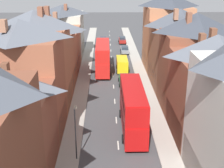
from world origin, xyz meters
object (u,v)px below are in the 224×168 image
object	(u,v)px
car_parked_left_a	(103,40)
street_lamp	(76,130)
double_decker_bus_mid_street	(133,108)
delivery_van	(122,64)
car_mid_white	(124,80)
double_decker_bus_lead	(103,57)
car_mid_black	(125,50)
car_parked_right_a	(122,40)

from	to	relation	value
car_parked_left_a	street_lamp	bearing A→B (deg)	-92.68
double_decker_bus_mid_street	delivery_van	distance (m)	22.87
car_mid_white	street_lamp	size ratio (longest dim) A/B	0.82
car_parked_left_a	street_lamp	world-z (taller)	street_lamp
double_decker_bus_mid_street	street_lamp	distance (m)	8.51
double_decker_bus_lead	street_lamp	size ratio (longest dim) A/B	1.96
car_mid_white	delivery_van	size ratio (longest dim) A/B	0.87
double_decker_bus_lead	car_mid_white	size ratio (longest dim) A/B	2.39
car_parked_left_a	car_mid_black	bearing A→B (deg)	-64.31
car_mid_black	double_decker_bus_mid_street	bearing A→B (deg)	-92.07
street_lamp	double_decker_bus_lead	bearing A→B (deg)	85.10
car_parked_right_a	street_lamp	xyz separation A→B (m)	(-7.35, -52.37, 2.40)
car_mid_black	delivery_van	distance (m)	13.44
car_parked_left_a	car_parked_right_a	world-z (taller)	car_parked_right_a
car_mid_black	street_lamp	size ratio (longest dim) A/B	0.82
car_mid_black	delivery_van	xyz separation A→B (m)	(-1.30, -13.36, 0.54)
double_decker_bus_lead	car_mid_white	world-z (taller)	double_decker_bus_lead
car_parked_right_a	car_mid_black	world-z (taller)	car_parked_right_a
delivery_van	street_lamp	size ratio (longest dim) A/B	0.95
car_parked_left_a	car_mid_white	distance (m)	31.05
car_parked_right_a	car_mid_black	xyz separation A→B (m)	(0.00, -10.20, -0.05)
car_mid_black	car_parked_left_a	bearing A→B (deg)	115.69
car_mid_white	car_parked_left_a	bearing A→B (deg)	96.66
car_mid_white	double_decker_bus_lead	bearing A→B (deg)	117.50
car_mid_white	street_lamp	world-z (taller)	street_lamp
car_parked_left_a	car_parked_right_a	distance (m)	4.90
street_lamp	car_parked_right_a	bearing A→B (deg)	82.01
double_decker_bus_mid_street	car_mid_black	xyz separation A→B (m)	(1.31, 36.18, -2.02)
double_decker_bus_lead	street_lamp	bearing A→B (deg)	-94.90
car_mid_white	double_decker_bus_mid_street	bearing A→B (deg)	-90.03
car_parked_right_a	car_mid_white	distance (m)	30.88
delivery_van	street_lamp	bearing A→B (deg)	-101.86
double_decker_bus_lead	double_decker_bus_mid_street	size ratio (longest dim) A/B	1.00
street_lamp	car_mid_white	bearing A→B (deg)	74.29
car_parked_left_a	car_parked_right_a	xyz separation A→B (m)	(4.90, 0.02, 0.04)
car_parked_right_a	car_mid_white	world-z (taller)	car_parked_right_a
car_parked_right_a	car_mid_white	bearing A→B (deg)	-92.41
double_decker_bus_mid_street	car_mid_white	world-z (taller)	double_decker_bus_mid_street
double_decker_bus_mid_street	car_mid_black	size ratio (longest dim) A/B	2.40
double_decker_bus_mid_street	double_decker_bus_lead	bearing A→B (deg)	99.10
double_decker_bus_lead	double_decker_bus_mid_street	world-z (taller)	same
double_decker_bus_lead	car_mid_black	distance (m)	14.71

